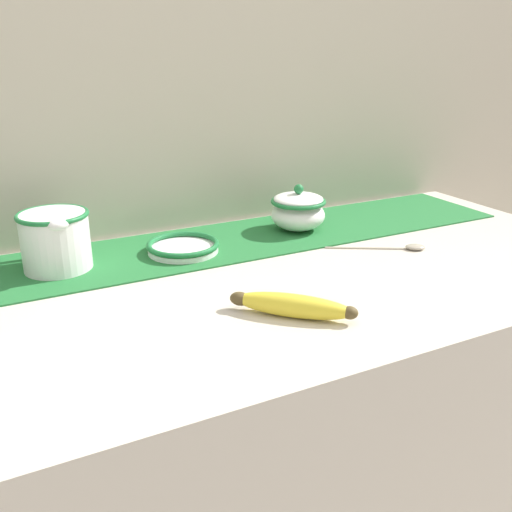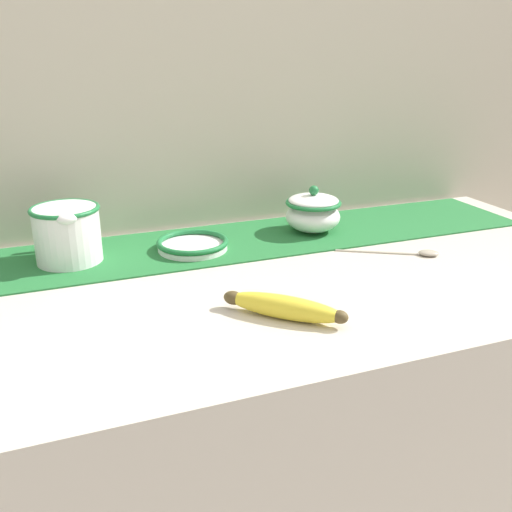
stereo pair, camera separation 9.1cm
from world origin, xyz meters
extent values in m
cube|color=beige|center=(0.00, 0.00, 0.43)|extent=(1.36, 0.63, 0.86)
cube|color=#B7AD99|center=(0.00, 0.34, 1.20)|extent=(2.16, 0.04, 2.40)
cube|color=#236B33|center=(0.00, 0.19, 0.87)|extent=(1.25, 0.23, 0.00)
cylinder|color=white|center=(-0.31, 0.19, 0.92)|extent=(0.11, 0.11, 0.10)
torus|color=#1E7038|center=(-0.31, 0.19, 0.96)|extent=(0.12, 0.12, 0.01)
torus|color=white|center=(-0.31, 0.26, 0.92)|extent=(0.05, 0.01, 0.05)
ellipsoid|color=white|center=(-0.31, 0.14, 0.96)|extent=(0.03, 0.03, 0.02)
ellipsoid|color=white|center=(0.18, 0.19, 0.90)|extent=(0.11, 0.11, 0.06)
torus|color=#1E7038|center=(0.18, 0.19, 0.93)|extent=(0.11, 0.11, 0.01)
ellipsoid|color=white|center=(0.18, 0.19, 0.93)|extent=(0.10, 0.10, 0.02)
sphere|color=#1E7038|center=(0.18, 0.19, 0.95)|extent=(0.02, 0.02, 0.02)
cylinder|color=white|center=(-0.09, 0.17, 0.87)|extent=(0.13, 0.13, 0.01)
torus|color=#1E7038|center=(-0.09, 0.17, 0.88)|extent=(0.14, 0.14, 0.01)
ellipsoid|color=yellow|center=(-0.04, -0.15, 0.88)|extent=(0.15, 0.15, 0.03)
ellipsoid|color=brown|center=(-0.10, -0.10, 0.88)|extent=(0.04, 0.04, 0.02)
ellipsoid|color=brown|center=(0.02, -0.21, 0.88)|extent=(0.03, 0.03, 0.02)
cube|color=#A89E89|center=(0.23, 0.04, 0.87)|extent=(0.14, 0.08, 0.00)
ellipsoid|color=#A89E89|center=(0.31, -0.01, 0.87)|extent=(0.04, 0.04, 0.01)
camera|label=1|loc=(-0.42, -0.78, 1.23)|focal=40.00mm
camera|label=2|loc=(-0.34, -0.82, 1.23)|focal=40.00mm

